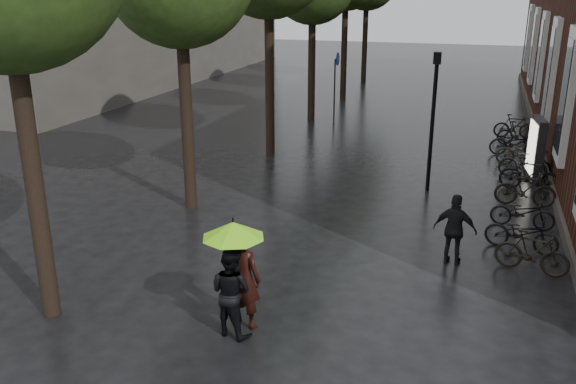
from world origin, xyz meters
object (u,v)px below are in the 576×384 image
at_px(pedestrian_walking, 455,230).
at_px(lamp_post, 433,109).
at_px(person_black, 231,292).
at_px(ad_lightbox, 536,149).
at_px(parked_bicycles, 522,168).
at_px(person_burgundy, 243,278).

relative_size(pedestrian_walking, lamp_post, 0.39).
xyz_separation_m(person_black, ad_lightbox, (5.54, 11.19, 0.17)).
relative_size(pedestrian_walking, parked_bicycles, 0.12).
bearing_deg(pedestrian_walking, parked_bicycles, -96.09).
relative_size(ad_lightbox, lamp_post, 0.48).
height_order(person_black, parked_bicycles, person_black).
relative_size(person_burgundy, pedestrian_walking, 1.17).
distance_m(pedestrian_walking, ad_lightbox, 7.37).
distance_m(person_burgundy, pedestrian_walking, 5.10).
bearing_deg(person_black, person_burgundy, -93.42).
xyz_separation_m(person_burgundy, lamp_post, (2.39, 8.75, 1.53)).
bearing_deg(ad_lightbox, lamp_post, -151.66).
height_order(person_black, ad_lightbox, ad_lightbox).
bearing_deg(person_burgundy, parked_bicycles, -106.26).
xyz_separation_m(person_black, lamp_post, (2.49, 9.06, 1.65)).
bearing_deg(person_burgundy, person_black, 81.01).
bearing_deg(lamp_post, person_burgundy, -105.25).
relative_size(pedestrian_walking, ad_lightbox, 0.82).
distance_m(pedestrian_walking, parked_bicycles, 6.79).
bearing_deg(lamp_post, ad_lightbox, 35.00).
bearing_deg(parked_bicycles, pedestrian_walking, -104.17).
relative_size(person_black, parked_bicycles, 0.12).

